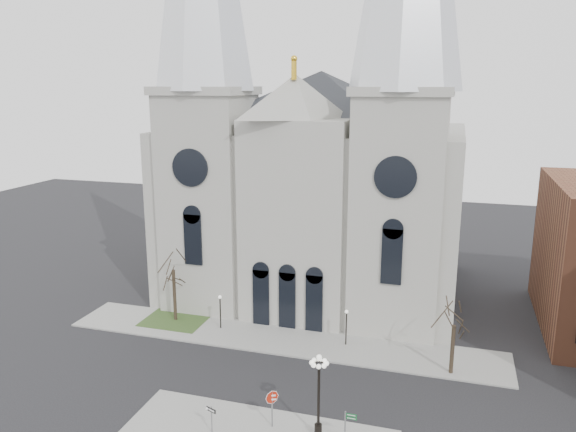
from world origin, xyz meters
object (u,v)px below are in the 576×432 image
(globe_lamp, at_px, (319,386))
(street_name_sign, at_px, (346,426))
(one_way_sign, at_px, (212,415))
(stop_sign, at_px, (272,401))

(globe_lamp, xyz_separation_m, street_name_sign, (1.94, -0.46, -2.23))
(globe_lamp, bearing_deg, one_way_sign, -166.59)
(stop_sign, bearing_deg, one_way_sign, -176.70)
(one_way_sign, distance_m, street_name_sign, 8.83)
(globe_lamp, height_order, one_way_sign, globe_lamp)
(stop_sign, height_order, globe_lamp, globe_lamp)
(stop_sign, xyz_separation_m, one_way_sign, (-3.59, -1.81, -0.57))
(globe_lamp, distance_m, street_name_sign, 2.99)
(one_way_sign, bearing_deg, globe_lamp, 34.68)
(globe_lamp, height_order, street_name_sign, globe_lamp)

